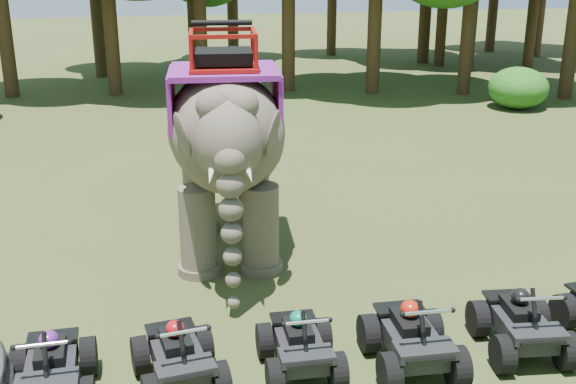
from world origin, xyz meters
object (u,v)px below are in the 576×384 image
at_px(atv_4, 522,316).
at_px(elephant, 226,142).
at_px(atv_2, 300,337).
at_px(atv_3, 412,330).
at_px(atv_0, 50,361).
at_px(atv_1, 178,349).

bearing_deg(atv_4, elephant, 135.08).
height_order(atv_2, atv_3, atv_3).
bearing_deg(atv_2, atv_0, -179.36).
bearing_deg(atv_3, atv_1, 178.24).
bearing_deg(atv_2, elephant, 96.87).
relative_size(elephant, atv_1, 3.37).
relative_size(elephant, atv_3, 3.18).
xyz_separation_m(atv_1, atv_3, (3.56, -0.20, 0.04)).
bearing_deg(elephant, atv_4, -45.56).
height_order(atv_0, atv_4, atv_4).
distance_m(atv_0, atv_2, 3.66).
xyz_separation_m(atv_0, atv_1, (1.82, -0.03, -0.00)).
bearing_deg(atv_0, atv_1, -2.69).
distance_m(atv_3, atv_4, 1.90).
height_order(atv_0, atv_3, atv_3).
distance_m(atv_0, atv_3, 5.38).
height_order(elephant, atv_3, elephant).
relative_size(atv_2, atv_4, 0.93).
bearing_deg(atv_3, atv_4, 5.04).
height_order(atv_3, atv_4, atv_3).
bearing_deg(atv_0, atv_3, -4.32).
bearing_deg(atv_4, atv_0, -175.26).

